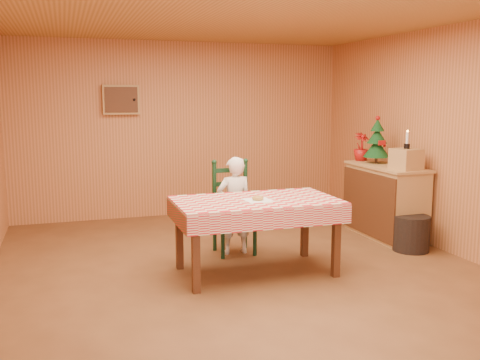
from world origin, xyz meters
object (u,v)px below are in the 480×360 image
(storage_bin, at_px, (411,233))
(ladder_chair, at_px, (233,210))
(dining_table, at_px, (256,207))
(seated_child, at_px, (234,205))
(crate, at_px, (406,159))
(shelf_unit, at_px, (385,201))
(christmas_tree, at_px, (377,142))

(storage_bin, bearing_deg, ladder_chair, 163.01)
(dining_table, height_order, seated_child, seated_child)
(dining_table, bearing_deg, crate, 11.92)
(ladder_chair, distance_m, crate, 2.17)
(dining_table, xyz_separation_m, storage_bin, (2.00, 0.17, -0.48))
(ladder_chair, relative_size, crate, 3.60)
(ladder_chair, xyz_separation_m, seated_child, (-0.00, -0.06, 0.06))
(ladder_chair, height_order, crate, crate)
(shelf_unit, height_order, crate, crate)
(ladder_chair, relative_size, storage_bin, 2.58)
(christmas_tree, bearing_deg, shelf_unit, -91.98)
(seated_child, distance_m, storage_bin, 2.11)
(dining_table, height_order, shelf_unit, shelf_unit)
(dining_table, xyz_separation_m, crate, (2.07, 0.44, 0.37))
(seated_child, relative_size, shelf_unit, 0.91)
(dining_table, distance_m, seated_child, 0.74)
(dining_table, relative_size, christmas_tree, 2.67)
(ladder_chair, distance_m, storage_bin, 2.12)
(dining_table, height_order, christmas_tree, christmas_tree)
(crate, xyz_separation_m, storage_bin, (-0.07, -0.26, -0.85))
(ladder_chair, bearing_deg, christmas_tree, 8.24)
(shelf_unit, distance_m, crate, 0.71)
(seated_child, distance_m, crate, 2.15)
(shelf_unit, distance_m, christmas_tree, 0.79)
(dining_table, xyz_separation_m, ladder_chair, (0.00, 0.79, -0.18))
(seated_child, xyz_separation_m, christmas_tree, (2.07, 0.36, 0.65))
(ladder_chair, height_order, storage_bin, ladder_chair)
(dining_table, distance_m, crate, 2.15)
(shelf_unit, bearing_deg, ladder_chair, -178.60)
(storage_bin, bearing_deg, crate, 75.73)
(dining_table, distance_m, storage_bin, 2.07)
(dining_table, relative_size, ladder_chair, 1.53)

